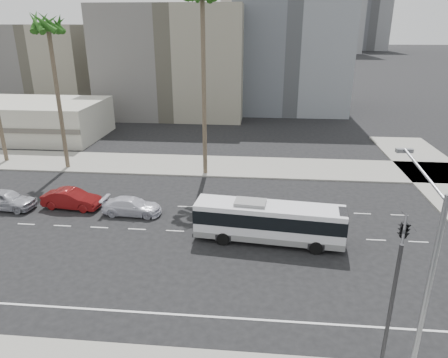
# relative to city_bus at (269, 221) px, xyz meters

# --- Properties ---
(ground) EXTENTS (700.00, 700.00, 0.00)m
(ground) POSITION_rel_city_bus_xyz_m (-4.10, 0.87, -1.61)
(ground) COLOR black
(ground) RESTS_ON ground
(sidewalk_north) EXTENTS (120.00, 7.00, 0.15)m
(sidewalk_north) POSITION_rel_city_bus_xyz_m (-4.10, 16.37, -1.54)
(sidewalk_north) COLOR gray
(sidewalk_north) RESTS_ON ground
(commercial_low) EXTENTS (22.00, 12.16, 5.00)m
(commercial_low) POSITION_rel_city_bus_xyz_m (-34.10, 26.86, 0.89)
(commercial_low) COLOR #BAB6A6
(commercial_low) RESTS_ON ground
(midrise_beige_west) EXTENTS (24.00, 18.00, 18.00)m
(midrise_beige_west) POSITION_rel_city_bus_xyz_m (-16.10, 45.87, 7.39)
(midrise_beige_west) COLOR slate
(midrise_beige_west) RESTS_ON ground
(midrise_gray_center) EXTENTS (20.00, 20.00, 26.00)m
(midrise_gray_center) POSITION_rel_city_bus_xyz_m (3.90, 52.87, 11.39)
(midrise_gray_center) COLOR slate
(midrise_gray_center) RESTS_ON ground
(midrise_beige_far) EXTENTS (18.00, 16.00, 15.00)m
(midrise_beige_far) POSITION_rel_city_bus_xyz_m (-42.10, 50.87, 5.89)
(midrise_beige_far) COLOR slate
(midrise_beige_far) RESTS_ON ground
(highrise_far) EXTENTS (22.00, 22.00, 60.00)m
(highrise_far) POSITION_rel_city_bus_xyz_m (65.90, 260.87, 28.39)
(highrise_far) COLOR slate
(highrise_far) RESTS_ON ground
(city_bus) EXTENTS (10.87, 3.48, 3.07)m
(city_bus) POSITION_rel_city_bus_xyz_m (0.00, 0.00, 0.00)
(city_bus) COLOR silver
(city_bus) RESTS_ON ground
(car_a) EXTENTS (2.18, 4.99, 1.43)m
(car_a) POSITION_rel_city_bus_xyz_m (-11.26, 3.51, -0.90)
(car_a) COLOR silver
(car_a) RESTS_ON ground
(car_b) EXTENTS (2.25, 5.16, 1.65)m
(car_b) POSITION_rel_city_bus_xyz_m (-16.76, 4.23, -0.79)
(car_b) COLOR maroon
(car_b) RESTS_ON ground
(car_c) EXTENTS (2.45, 5.18, 1.71)m
(car_c) POSITION_rel_city_bus_xyz_m (-22.31, 3.53, -0.76)
(car_c) COLOR #A5A5AF
(car_c) RESTS_ON ground
(streetlight_corner) EXTENTS (0.78, 4.47, 9.52)m
(streetlight_corner) POSITION_rel_city_bus_xyz_m (5.99, -11.68, 3.75)
(streetlight_corner) COLOR slate
(streetlight_corner) RESTS_ON ground
(traffic_signal) EXTENTS (2.92, 4.06, 6.34)m
(traffic_signal) POSITION_rel_city_bus_xyz_m (6.20, -8.35, 3.68)
(traffic_signal) COLOR #262628
(traffic_signal) RESTS_ON ground
(palm_mid) EXTENTS (5.18, 5.18, 16.01)m
(palm_mid) POSITION_rel_city_bus_xyz_m (-21.94, 14.31, 12.79)
(palm_mid) COLOR brown
(palm_mid) RESTS_ON ground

